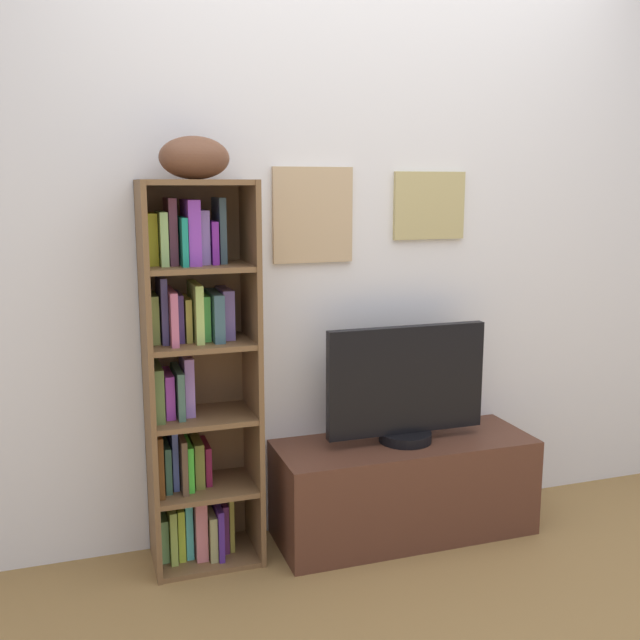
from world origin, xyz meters
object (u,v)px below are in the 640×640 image
bookshelf (193,381)px  television (406,386)px  football (195,158)px  tv_stand (404,487)px

bookshelf → television: bookshelf is taller
football → bookshelf: bearing=129.0°
tv_stand → television: television is taller
bookshelf → television: size_ratio=2.16×
television → tv_stand: bearing=-90.0°
bookshelf → football: (0.03, -0.03, 0.84)m
football → tv_stand: (0.83, -0.05, -1.35)m
bookshelf → tv_stand: bearing=-5.8°
football → television: 1.23m
television → football: bearing=176.3°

